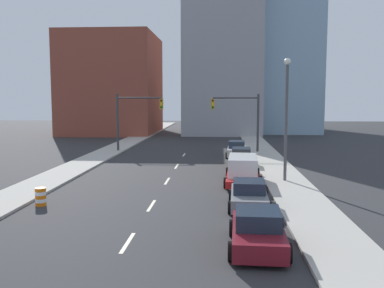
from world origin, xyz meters
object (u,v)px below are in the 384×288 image
at_px(traffic_signal_left, 131,114).
at_px(sedan_gray, 249,195).
at_px(sedan_maroon, 258,231).
at_px(sedan_silver, 237,150).
at_px(sedan_yellow, 241,158).
at_px(street_lamp, 286,111).
at_px(traffic_barrel, 41,197).
at_px(box_truck_red, 243,170).
at_px(traffic_signal_right, 244,114).

relative_size(traffic_signal_left, sedan_gray, 1.38).
relative_size(sedan_maroon, sedan_silver, 0.95).
bearing_deg(sedan_yellow, street_lamp, -66.62).
relative_size(traffic_barrel, sedan_yellow, 0.20).
bearing_deg(sedan_silver, traffic_signal_left, 167.35).
height_order(street_lamp, box_truck_red, street_lamp).
height_order(traffic_signal_left, sedan_silver, traffic_signal_left).
relative_size(traffic_signal_right, box_truck_red, 0.94).
bearing_deg(street_lamp, sedan_silver, 102.34).
bearing_deg(street_lamp, traffic_signal_left, 131.16).
distance_m(street_lamp, sedan_maroon, 13.89).
height_order(traffic_signal_right, sedan_gray, traffic_signal_right).
xyz_separation_m(traffic_signal_right, traffic_barrel, (-11.83, -22.87, -3.51)).
bearing_deg(box_truck_red, traffic_signal_left, 126.96).
bearing_deg(sedan_silver, street_lamp, -74.60).
relative_size(traffic_barrel, sedan_gray, 0.22).
height_order(traffic_signal_right, sedan_silver, traffic_signal_right).
bearing_deg(traffic_signal_left, sedan_maroon, -69.40).
height_order(sedan_gray, box_truck_red, box_truck_red).
bearing_deg(sedan_maroon, traffic_signal_left, 112.85).
bearing_deg(sedan_maroon, traffic_signal_right, 90.23).
bearing_deg(street_lamp, box_truck_red, -172.13).
relative_size(box_truck_red, sedan_yellow, 1.39).
bearing_deg(sedan_gray, traffic_signal_right, 89.81).
xyz_separation_m(sedan_maroon, box_truck_red, (0.09, 12.55, 0.19)).
distance_m(traffic_signal_left, sedan_maroon, 30.73).
bearing_deg(traffic_barrel, street_lamp, 27.68).
relative_size(traffic_signal_right, sedan_yellow, 1.30).
height_order(traffic_barrel, sedan_silver, sedan_silver).
xyz_separation_m(traffic_signal_left, sedan_yellow, (11.09, -8.89, -3.30)).
distance_m(traffic_signal_right, traffic_barrel, 25.99).
bearing_deg(traffic_signal_left, street_lamp, -48.84).
height_order(sedan_maroon, sedan_silver, sedan_silver).
distance_m(sedan_gray, box_truck_red, 6.46).
distance_m(traffic_signal_left, sedan_silver, 11.83).
height_order(street_lamp, sedan_yellow, street_lamp).
bearing_deg(sedan_silver, sedan_maroon, -87.35).
xyz_separation_m(traffic_signal_left, box_truck_red, (10.84, -16.05, -3.11)).
bearing_deg(sedan_gray, sedan_maroon, -88.50).
height_order(traffic_barrel, sedan_yellow, sedan_yellow).
bearing_deg(sedan_maroon, box_truck_red, 91.84).
xyz_separation_m(traffic_signal_left, sedan_silver, (10.93, -3.08, -3.30)).
relative_size(sedan_gray, sedan_yellow, 0.94).
bearing_deg(traffic_signal_right, sedan_gray, -92.38).
distance_m(traffic_signal_right, box_truck_red, 16.37).
distance_m(traffic_signal_left, sedan_yellow, 14.59).
bearing_deg(sedan_yellow, traffic_signal_right, 88.10).
relative_size(traffic_signal_left, box_truck_red, 0.94).
distance_m(traffic_signal_left, traffic_signal_right, 11.76).
bearing_deg(sedan_maroon, sedan_silver, 91.84).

